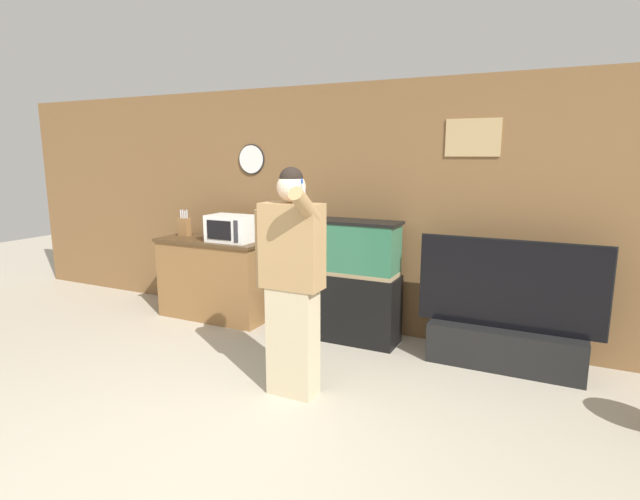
% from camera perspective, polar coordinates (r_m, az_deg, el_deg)
% --- Properties ---
extents(ground_plane, '(18.00, 18.00, 0.00)m').
position_cam_1_polar(ground_plane, '(3.42, -14.47, -22.83)').
color(ground_plane, '#B2A893').
extents(wall_back_paneled, '(10.00, 0.08, 2.60)m').
position_cam_1_polar(wall_back_paneled, '(5.30, 4.80, 4.60)').
color(wall_back_paneled, brown).
rests_on(wall_back_paneled, ground_plane).
extents(counter_island, '(1.32, 0.55, 0.92)m').
position_cam_1_polar(counter_island, '(5.91, -11.94, -3.20)').
color(counter_island, brown).
rests_on(counter_island, ground_plane).
extents(microwave, '(0.51, 0.33, 0.30)m').
position_cam_1_polar(microwave, '(5.61, -10.14, 2.45)').
color(microwave, white).
rests_on(microwave, counter_island).
extents(knife_block, '(0.13, 0.09, 0.31)m').
position_cam_1_polar(knife_block, '(6.14, -15.25, 2.64)').
color(knife_block, brown).
rests_on(knife_block, counter_island).
extents(aquarium_on_stand, '(1.17, 0.37, 1.24)m').
position_cam_1_polar(aquarium_on_stand, '(5.08, 2.57, -3.47)').
color(aquarium_on_stand, black).
rests_on(aquarium_on_stand, ground_plane).
extents(tv_on_stand, '(1.59, 0.40, 1.16)m').
position_cam_1_polar(tv_on_stand, '(4.78, 20.45, -8.66)').
color(tv_on_stand, black).
rests_on(tv_on_stand, ground_plane).
extents(person_standing, '(0.56, 0.43, 1.79)m').
position_cam_1_polar(person_standing, '(3.83, -3.34, -3.42)').
color(person_standing, '#BCAD89').
rests_on(person_standing, ground_plane).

